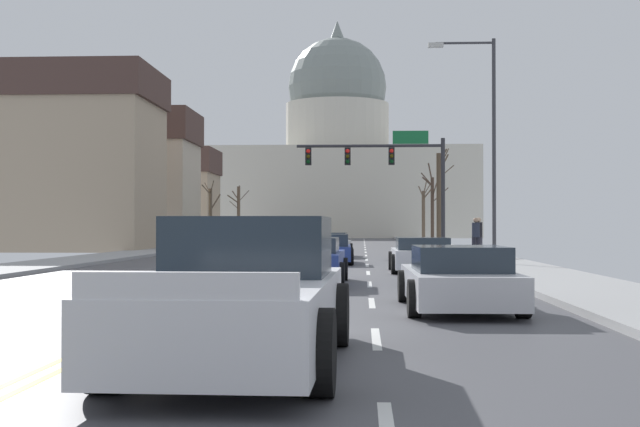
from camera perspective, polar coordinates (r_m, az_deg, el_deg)
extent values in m
cube|color=#49494E|center=(30.48, -3.34, -3.76)|extent=(14.00, 180.00, 0.06)
cube|color=yellow|center=(30.50, -3.56, -3.70)|extent=(0.10, 176.40, 0.00)
cube|color=yellow|center=(30.47, -3.11, -3.70)|extent=(0.10, 176.40, 0.00)
cube|color=silver|center=(11.47, 3.86, -8.51)|extent=(0.12, 2.20, 0.00)
cube|color=silver|center=(16.64, 3.56, -6.11)|extent=(0.12, 2.20, 0.00)
cube|color=silver|center=(21.82, 3.41, -4.85)|extent=(0.12, 2.20, 0.00)
cube|color=silver|center=(27.01, 3.31, -4.07)|extent=(0.12, 2.20, 0.00)
cube|color=silver|center=(32.20, 3.25, -3.55)|extent=(0.12, 2.20, 0.00)
cube|color=silver|center=(37.40, 3.20, -3.17)|extent=(0.12, 2.20, 0.00)
cube|color=silver|center=(42.59, 3.17, -2.88)|extent=(0.12, 2.20, 0.00)
cube|color=silver|center=(47.79, 3.14, -2.66)|extent=(0.12, 2.20, 0.00)
cube|color=silver|center=(52.99, 3.12, -2.48)|extent=(0.12, 2.20, 0.00)
cube|color=silver|center=(58.18, 3.10, -2.33)|extent=(0.12, 2.20, 0.00)
cube|color=silver|center=(63.38, 3.08, -2.21)|extent=(0.12, 2.20, 0.00)
cube|color=silver|center=(68.58, 3.07, -2.10)|extent=(0.12, 2.20, 0.00)
cube|color=silver|center=(73.78, 3.06, -2.01)|extent=(0.12, 2.20, 0.00)
cube|color=silver|center=(78.98, 3.05, -1.93)|extent=(0.12, 2.20, 0.00)
cube|color=silver|center=(84.18, 3.04, -1.86)|extent=(0.12, 2.20, 0.00)
cube|color=silver|center=(89.38, 3.03, -1.80)|extent=(0.12, 2.20, 0.00)
cube|color=silver|center=(94.58, 3.03, -1.75)|extent=(0.12, 2.20, 0.00)
cube|color=silver|center=(17.98, -19.48, -5.67)|extent=(0.12, 2.20, 0.00)
cube|color=silver|center=(22.86, -14.49, -4.64)|extent=(0.12, 2.20, 0.00)
cube|color=silver|center=(27.85, -11.28, -3.96)|extent=(0.12, 2.20, 0.00)
cube|color=silver|center=(32.91, -9.06, -3.48)|extent=(0.12, 2.20, 0.00)
cube|color=silver|center=(38.01, -7.43, -3.13)|extent=(0.12, 2.20, 0.00)
cube|color=silver|center=(43.13, -6.19, -2.85)|extent=(0.12, 2.20, 0.00)
cube|color=silver|center=(48.27, -5.21, -2.64)|extent=(0.12, 2.20, 0.00)
cube|color=silver|center=(53.42, -4.42, -2.46)|extent=(0.12, 2.20, 0.00)
cube|color=silver|center=(58.58, -3.77, -2.32)|extent=(0.12, 2.20, 0.00)
cube|color=silver|center=(63.75, -3.23, -2.20)|extent=(0.12, 2.20, 0.00)
cube|color=silver|center=(68.92, -2.76, -2.09)|extent=(0.12, 2.20, 0.00)
cube|color=silver|center=(74.09, -2.36, -2.00)|extent=(0.12, 2.20, 0.00)
cube|color=silver|center=(79.27, -2.02, -1.93)|extent=(0.12, 2.20, 0.00)
cube|color=silver|center=(84.45, -1.72, -1.86)|extent=(0.12, 2.20, 0.00)
cube|color=silver|center=(89.64, -1.45, -1.80)|extent=(0.12, 2.20, 0.00)
cube|color=silver|center=(94.82, -1.21, -1.75)|extent=(0.12, 2.20, 0.00)
cube|color=#989898|center=(30.74, 12.65, -3.54)|extent=(3.00, 180.00, 0.14)
cube|color=#989898|center=(32.52, -18.42, -3.36)|extent=(3.00, 180.00, 0.14)
cylinder|color=#28282D|center=(44.74, 8.41, 1.27)|extent=(0.22, 0.22, 6.05)
cylinder|color=#28282D|center=(44.71, 3.41, 4.64)|extent=(7.80, 0.16, 0.16)
cube|color=black|center=(44.68, 4.91, 3.92)|extent=(0.32, 0.28, 0.92)
sphere|color=red|center=(44.55, 4.92, 4.30)|extent=(0.22, 0.22, 0.22)
sphere|color=#332B05|center=(44.52, 4.92, 3.94)|extent=(0.22, 0.22, 0.22)
sphere|color=black|center=(44.50, 4.92, 3.58)|extent=(0.22, 0.22, 0.22)
cube|color=black|center=(44.66, 1.90, 3.92)|extent=(0.32, 0.28, 0.92)
sphere|color=red|center=(44.53, 1.90, 4.29)|extent=(0.22, 0.22, 0.22)
sphere|color=#332B05|center=(44.50, 1.90, 3.94)|extent=(0.22, 0.22, 0.22)
sphere|color=black|center=(44.48, 1.90, 3.58)|extent=(0.22, 0.22, 0.22)
cube|color=black|center=(44.75, -0.80, 3.91)|extent=(0.32, 0.28, 0.92)
sphere|color=red|center=(44.61, -0.81, 4.28)|extent=(0.22, 0.22, 0.22)
sphere|color=#332B05|center=(44.59, -0.81, 3.93)|extent=(0.22, 0.22, 0.22)
sphere|color=black|center=(44.57, -0.81, 3.57)|extent=(0.22, 0.22, 0.22)
cube|color=#146033|center=(44.84, 6.21, 5.20)|extent=(1.90, 0.06, 0.70)
cylinder|color=#333338|center=(31.67, 11.81, 4.23)|extent=(0.14, 0.14, 8.35)
cylinder|color=#333338|center=(32.13, 9.86, 11.41)|extent=(2.15, 0.09, 0.09)
cube|color=#B2B2AD|center=(32.00, 7.91, 11.33)|extent=(0.56, 0.24, 0.16)
cube|color=beige|center=(110.10, 1.19, 1.32)|extent=(35.48, 19.74, 11.29)
cylinder|color=beige|center=(110.78, 1.19, 5.86)|extent=(13.60, 13.60, 6.29)
sphere|color=gray|center=(111.54, 1.19, 8.63)|extent=(12.97, 12.97, 12.97)
cone|color=gray|center=(113.05, 1.18, 12.47)|extent=(1.80, 1.80, 2.40)
cube|color=#9EA3A8|center=(40.73, 0.69, -2.32)|extent=(2.01, 4.36, 0.62)
cube|color=#232D38|center=(40.48, 0.66, -1.60)|extent=(1.70, 1.91, 0.41)
cylinder|color=black|center=(42.14, -0.44, -2.47)|extent=(0.24, 0.65, 0.64)
cylinder|color=black|center=(42.01, 2.09, -2.48)|extent=(0.24, 0.65, 0.64)
cylinder|color=black|center=(39.48, -0.80, -2.59)|extent=(0.24, 0.65, 0.64)
cylinder|color=black|center=(39.34, 1.90, -2.59)|extent=(0.24, 0.65, 0.64)
cube|color=navy|center=(33.54, 0.63, -2.70)|extent=(1.82, 4.54, 0.56)
cube|color=#232D38|center=(33.10, 0.61, -1.83)|extent=(1.56, 2.01, 0.48)
cylinder|color=black|center=(34.97, -0.74, -2.81)|extent=(0.23, 0.64, 0.64)
cylinder|color=black|center=(34.93, 2.09, -2.82)|extent=(0.23, 0.64, 0.64)
cylinder|color=black|center=(32.18, -0.97, -2.99)|extent=(0.23, 0.64, 0.64)
cylinder|color=black|center=(32.14, 2.12, -2.99)|extent=(0.23, 0.64, 0.64)
cube|color=silver|center=(27.72, 6.95, -3.05)|extent=(1.87, 4.25, 0.59)
cube|color=#232D38|center=(27.31, 7.01, -2.05)|extent=(1.64, 2.06, 0.39)
cylinder|color=black|center=(29.00, 4.93, -3.22)|extent=(0.22, 0.64, 0.64)
cylinder|color=black|center=(29.12, 8.60, -3.21)|extent=(0.22, 0.64, 0.64)
cylinder|color=black|center=(26.37, 5.13, -3.46)|extent=(0.22, 0.64, 0.64)
cylinder|color=black|center=(26.50, 9.16, -3.44)|extent=(0.22, 0.64, 0.64)
cube|color=navy|center=(21.85, -0.84, -3.54)|extent=(1.83, 4.71, 0.68)
cube|color=#232D38|center=(21.63, -0.88, -2.16)|extent=(1.60, 2.25, 0.38)
cylinder|color=black|center=(23.39, -2.77, -3.80)|extent=(0.23, 0.64, 0.64)
cylinder|color=black|center=(23.26, 1.63, -3.82)|extent=(0.23, 0.64, 0.64)
cylinder|color=black|center=(20.50, -3.65, -4.22)|extent=(0.23, 0.64, 0.64)
cylinder|color=black|center=(20.36, 1.37, -4.25)|extent=(0.23, 0.64, 0.64)
cube|color=silver|center=(15.53, 9.39, -4.86)|extent=(1.85, 4.63, 0.56)
cube|color=#232D38|center=(15.21, 9.53, -3.05)|extent=(1.61, 2.14, 0.45)
cylinder|color=black|center=(16.88, 5.75, -4.95)|extent=(0.23, 0.64, 0.64)
cylinder|color=black|center=(17.08, 11.79, -4.89)|extent=(0.23, 0.64, 0.64)
cylinder|color=black|center=(14.03, 6.47, -5.79)|extent=(0.23, 0.64, 0.64)
cylinder|color=black|center=(14.28, 13.71, -5.69)|extent=(0.23, 0.64, 0.64)
cube|color=silver|center=(9.22, -5.46, -6.75)|extent=(2.07, 5.31, 0.73)
cube|color=#1E2833|center=(9.90, -4.74, -2.22)|extent=(1.84, 1.83, 0.69)
cube|color=silver|center=(6.66, -9.16, -4.91)|extent=(1.80, 0.14, 0.22)
cylinder|color=black|center=(10.97, -9.15, -6.76)|extent=(0.30, 0.81, 0.80)
cylinder|color=black|center=(10.69, 1.19, -6.92)|extent=(0.30, 0.81, 0.80)
cylinder|color=black|center=(7.95, -14.46, -9.02)|extent=(0.30, 0.81, 0.80)
cylinder|color=black|center=(7.56, -0.07, -9.47)|extent=(0.30, 0.81, 0.80)
cube|color=black|center=(51.29, -2.64, -1.98)|extent=(1.80, 4.23, 0.68)
cube|color=#232D38|center=(51.52, -2.61, -1.35)|extent=(1.58, 1.86, 0.44)
cylinder|color=black|center=(49.91, -1.76, -2.22)|extent=(0.22, 0.64, 0.64)
cylinder|color=black|center=(50.08, -3.79, -2.21)|extent=(0.22, 0.64, 0.64)
cylinder|color=black|center=(52.52, -1.54, -2.15)|extent=(0.22, 0.64, 0.64)
cylinder|color=black|center=(52.68, -3.47, -2.14)|extent=(0.22, 0.64, 0.64)
cube|color=#1E7247|center=(60.64, -5.33, -1.82)|extent=(1.99, 4.52, 0.63)
cube|color=#232D38|center=(61.03, -5.29, -1.32)|extent=(1.69, 2.16, 0.41)
cylinder|color=black|center=(59.17, -4.59, -2.00)|extent=(0.24, 0.65, 0.64)
cylinder|color=black|center=(59.38, -6.37, -1.99)|extent=(0.24, 0.65, 0.64)
cylinder|color=black|center=(61.92, -4.34, -1.94)|extent=(0.24, 0.65, 0.64)
cylinder|color=black|center=(62.12, -6.04, -1.94)|extent=(0.24, 0.65, 0.64)
cube|color=tan|center=(53.36, -17.80, 2.36)|extent=(12.22, 7.65, 8.93)
cube|color=#47332D|center=(53.94, -17.77, 8.23)|extent=(12.71, 7.96, 2.11)
cube|color=#B2A38E|center=(64.51, -13.70, 1.26)|extent=(11.40, 6.68, 7.70)
cube|color=#47332D|center=(64.89, -13.68, 5.71)|extent=(11.86, 6.95, 2.39)
cube|color=tan|center=(81.72, -10.68, 0.39)|extent=(9.93, 6.95, 6.49)
cube|color=#47332D|center=(81.93, -10.67, 3.49)|extent=(10.33, 7.23, 2.37)
cylinder|color=brown|center=(72.34, 7.08, -0.19)|extent=(0.30, 0.30, 4.38)
cylinder|color=brown|center=(71.88, 7.38, 1.36)|extent=(0.80, 1.18, 0.97)
cylinder|color=brown|center=(72.90, 6.92, 1.46)|extent=(0.45, 1.15, 1.12)
cylinder|color=brown|center=(72.17, 7.31, 1.61)|extent=(0.64, 0.60, 1.01)
cylinder|color=brown|center=(72.80, 7.20, 1.77)|extent=(0.48, 0.88, 1.42)
cylinder|color=brown|center=(80.24, -5.58, 0.02)|extent=(0.31, 0.31, 5.14)
cylinder|color=brown|center=(79.85, -5.95, 0.98)|extent=(1.02, 1.11, 0.81)
cylinder|color=brown|center=(80.60, -5.55, 1.55)|extent=(0.08, 0.68, 1.08)
cylinder|color=brown|center=(80.31, -5.89, 0.57)|extent=(0.92, 0.08, 0.80)
cylinder|color=brown|center=(80.38, -5.23, 1.20)|extent=(1.02, 0.43, 1.14)
cylinder|color=brown|center=(80.15, -5.80, 1.24)|extent=(0.68, 0.47, 0.91)
cylinder|color=#423328|center=(65.13, 7.69, 0.22)|extent=(0.27, 0.27, 5.13)
cylinder|color=#423328|center=(65.02, 8.22, 1.26)|extent=(1.25, 0.48, 1.16)
cylinder|color=#423328|center=(64.73, 7.83, 1.59)|extent=(0.34, 0.99, 1.11)
cylinder|color=#423328|center=(64.87, 7.36, 2.17)|extent=(0.92, 0.74, 0.76)
cylinder|color=#423328|center=(65.78, 7.55, 2.77)|extent=(0.34, 1.20, 1.66)
cylinder|color=#423328|center=(65.84, 7.32, 2.33)|extent=(0.85, 1.40, 1.14)
cylinder|color=#423328|center=(64.84, 7.67, 1.40)|extent=(0.21, 0.73, 0.87)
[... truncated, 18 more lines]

